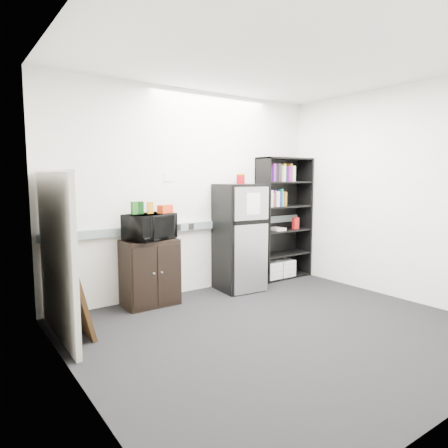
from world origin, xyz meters
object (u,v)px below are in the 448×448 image
at_px(refrigerator, 239,237).
at_px(bookshelf, 283,215).
at_px(cubicle_partition, 57,256).
at_px(microwave, 150,227).
at_px(cabinet, 150,272).

bearing_deg(refrigerator, bookshelf, 14.00).
height_order(cubicle_partition, microwave, cubicle_partition).
height_order(bookshelf, cubicle_partition, bookshelf).
distance_m(bookshelf, refrigerator, 1.00).
bearing_deg(cabinet, microwave, -90.00).
height_order(bookshelf, microwave, bookshelf).
relative_size(bookshelf, cubicle_partition, 1.14).
relative_size(bookshelf, microwave, 3.27).
xyz_separation_m(microwave, refrigerator, (1.29, -0.06, -0.23)).
bearing_deg(bookshelf, microwave, -177.93).
height_order(cubicle_partition, cabinet, cubicle_partition).
height_order(bookshelf, cabinet, bookshelf).
relative_size(cubicle_partition, cabinet, 2.00).
bearing_deg(cubicle_partition, bookshelf, 8.13).
distance_m(cabinet, microwave, 0.56).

